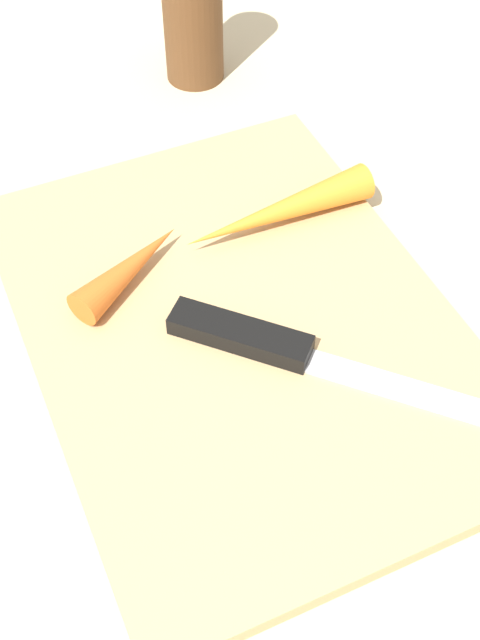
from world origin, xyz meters
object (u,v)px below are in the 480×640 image
at_px(carrot_long, 279,212).
at_px(pepper_grinder, 192,3).
at_px(cutting_board, 240,326).
at_px(knife, 260,341).
at_px(carrot_short, 130,268).

relative_size(carrot_long, pepper_grinder, 1.05).
bearing_deg(cutting_board, pepper_grinder, 163.44).
distance_m(knife, carrot_long, 0.11).
relative_size(cutting_board, pepper_grinder, 2.67).
xyz_separation_m(carrot_short, pepper_grinder, (-0.22, 0.13, 0.04)).
bearing_deg(knife, cutting_board, 140.67).
xyz_separation_m(cutting_board, knife, (0.03, 0.00, 0.01)).
xyz_separation_m(cutting_board, carrot_short, (-0.06, -0.05, 0.02)).
distance_m(cutting_board, pepper_grinder, 0.30).
bearing_deg(carrot_short, pepper_grinder, 29.20).
relative_size(knife, carrot_short, 1.71).
bearing_deg(knife, pepper_grinder, 120.49).
bearing_deg(carrot_short, carrot_long, -25.26).
xyz_separation_m(cutting_board, carrot_long, (-0.07, 0.06, 0.02)).
distance_m(carrot_long, pepper_grinder, 0.22).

